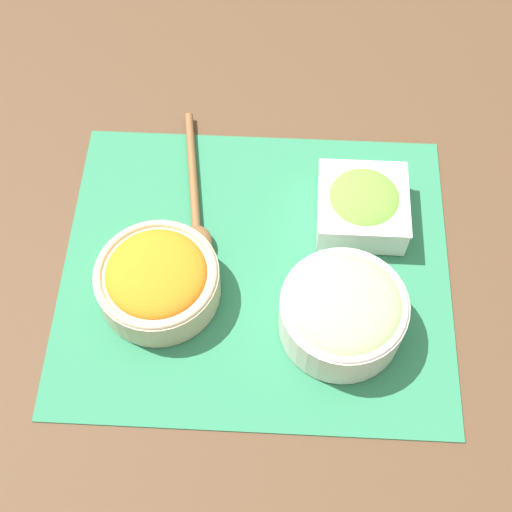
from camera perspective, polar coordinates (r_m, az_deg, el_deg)
ground_plane at (r=0.94m, az=-0.00°, el=-1.01°), size 3.00×3.00×0.00m
placemat at (r=0.94m, az=-0.00°, el=-0.96°), size 0.51×0.44×0.00m
cucumber_bowl at (r=0.87m, az=6.98°, el=-4.40°), size 0.15×0.15×0.08m
lettuce_bowl at (r=0.97m, az=8.51°, el=4.08°), size 0.12×0.12×0.06m
carrot_bowl at (r=0.90m, az=-7.88°, el=-1.84°), size 0.16×0.16×0.07m
wooden_spoon at (r=0.98m, az=-4.87°, el=3.42°), size 0.06×0.25×0.02m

